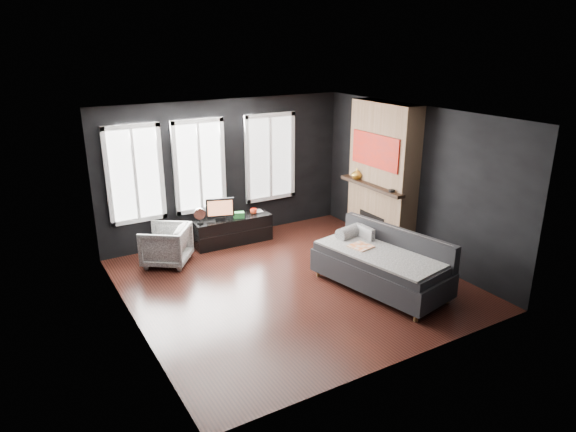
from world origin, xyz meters
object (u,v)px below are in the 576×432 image
armchair (166,243)px  monitor (220,208)px  media_console (232,230)px  sofa (381,262)px  mantel_vase (357,174)px  book (255,207)px  mug (254,211)px

armchair → monitor: size_ratio=1.43×
armchair → media_console: (1.40, 0.31, -0.12)m
sofa → monitor: monitor is taller
media_console → mantel_vase: (2.14, -1.05, 1.07)m
monitor → book: 0.79m
sofa → mantel_vase: bearing=52.0°
monitor → mug: (0.69, -0.01, -0.17)m
sofa → media_console: (-1.19, 2.95, -0.20)m
sofa → mantel_vase: 2.30m
armchair → mug: bearing=134.5°
sofa → armchair: size_ratio=2.80×
armchair → media_console: size_ratio=0.51×
sofa → mug: 3.02m
mantel_vase → book: bearing=145.2°
mug → book: size_ratio=0.68×
armchair → book: bearing=137.0°
monitor → media_console: bearing=22.6°
armchair → media_console: bearing=138.5°
media_console → book: book is taller
book → mantel_vase: size_ratio=0.96×
media_console → monitor: 0.56m
sofa → media_console: size_ratio=1.42×
mantel_vase → mug: bearing=148.9°
book → mug: bearing=-128.9°
armchair → book: 1.98m
armchair → mug: armchair is taller
armchair → mantel_vase: bearing=114.2°
book → sofa: bearing=-77.7°
sofa → media_console: bearing=100.5°
media_console → book: bearing=8.8°
monitor → mantel_vase: mantel_vase is taller
mantel_vase → armchair: bearing=168.2°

